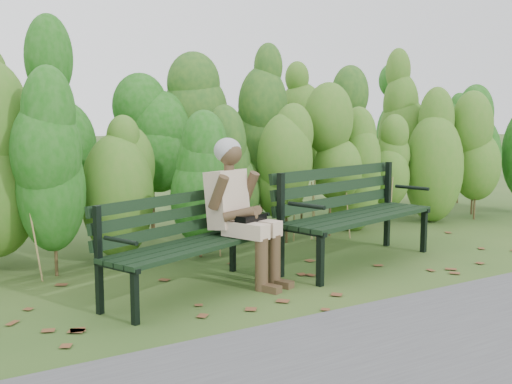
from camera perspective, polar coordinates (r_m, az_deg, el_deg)
ground at (r=5.34m, az=1.96°, el=-8.41°), size 80.00×80.00×0.00m
footpath at (r=3.80m, az=21.14°, el=-15.46°), size 60.00×2.50×0.01m
hedge_band at (r=6.78m, az=-6.66°, el=5.63°), size 11.04×1.67×2.42m
leaf_litter at (r=5.69m, az=6.11°, el=-7.44°), size 5.31×2.15×0.01m
bench_left at (r=4.92m, az=-6.96°, el=-4.16°), size 1.68×1.07×0.80m
bench_right at (r=5.98m, az=8.99°, el=-1.39°), size 1.98×1.08×0.94m
seated_woman at (r=5.16m, az=-1.63°, el=-1.05°), size 0.60×0.81×1.26m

